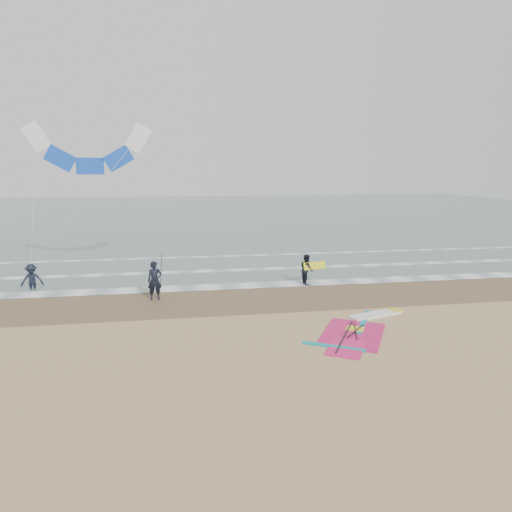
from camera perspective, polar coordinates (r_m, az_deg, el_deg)
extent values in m
plane|color=tan|center=(16.05, 3.53, -11.08)|extent=(120.00, 120.00, 0.00)
cube|color=#47605E|center=(62.87, -6.35, 5.34)|extent=(120.00, 80.00, 0.02)
cube|color=brown|center=(21.62, -0.04, -5.22)|extent=(120.00, 5.00, 0.01)
cube|color=white|center=(23.71, -0.91, -3.70)|extent=(120.00, 1.20, 0.02)
cube|color=white|center=(27.37, -2.10, -1.73)|extent=(120.00, 0.70, 0.02)
cube|color=white|center=(31.75, -3.15, 0.02)|extent=(120.00, 0.50, 0.01)
cube|color=white|center=(19.63, 14.64, -7.11)|extent=(2.42, 1.29, 0.11)
cube|color=yellow|center=(20.34, 16.95, -6.58)|extent=(0.58, 0.67, 0.12)
cube|color=#D71B62|center=(17.36, 11.99, -9.51)|extent=(3.31, 3.65, 0.04)
cube|color=#D71B62|center=(16.05, 11.21, -11.19)|extent=(1.83, 2.04, 0.04)
cube|color=#0C8C99|center=(18.77, 13.33, -7.98)|extent=(1.69, 2.72, 0.05)
cube|color=#0C8C99|center=(16.09, 9.69, -11.07)|extent=(1.98, 1.26, 0.05)
cube|color=yellow|center=(17.87, 12.29, -8.91)|extent=(0.86, 0.82, 0.05)
cylinder|color=black|center=(17.06, 11.03, -9.75)|extent=(1.75, 2.97, 0.06)
cylinder|color=black|center=(17.58, 12.35, -9.11)|extent=(1.16, 1.29, 0.04)
cylinder|color=black|center=(17.58, 12.35, -9.11)|extent=(0.56, 1.63, 0.04)
imported|color=black|center=(21.58, -12.54, -3.03)|extent=(0.73, 0.55, 1.82)
imported|color=black|center=(24.02, 6.34, -1.68)|extent=(0.68, 0.83, 1.60)
imported|color=black|center=(25.51, -26.28, -1.96)|extent=(1.15, 0.78, 1.65)
cylinder|color=black|center=(21.47, -11.78, -1.91)|extent=(0.17, 0.86, 1.82)
cube|color=yellow|center=(24.00, 7.34, -1.20)|extent=(1.30, 0.51, 0.39)
cube|color=white|center=(28.14, -25.78, 13.27)|extent=(1.55, 0.21, 1.75)
cube|color=blue|center=(27.81, -23.30, 11.15)|extent=(1.75, 0.22, 1.54)
cube|color=blue|center=(27.49, -20.03, 10.52)|extent=(1.49, 0.20, 0.92)
cube|color=blue|center=(27.26, -16.82, 11.58)|extent=(1.75, 0.22, 1.54)
cube|color=white|center=(27.19, -14.50, 14.10)|extent=(1.55, 0.21, 1.75)
cylinder|color=beige|center=(26.58, -26.04, 6.31)|extent=(0.11, 3.22, 6.61)
cylinder|color=beige|center=(25.95, -20.31, 6.64)|extent=(5.30, 3.23, 6.61)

